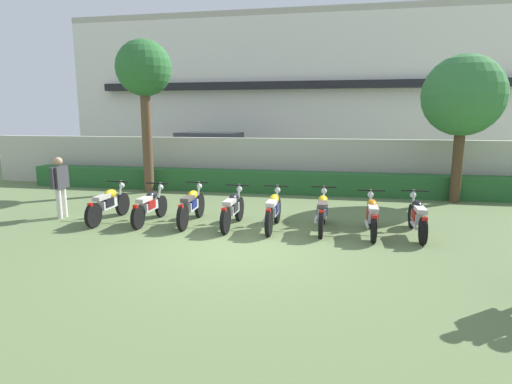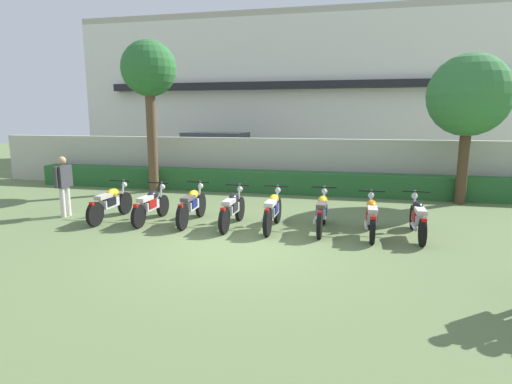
{
  "view_description": "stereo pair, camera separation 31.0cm",
  "coord_description": "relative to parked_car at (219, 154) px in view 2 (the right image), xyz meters",
  "views": [
    {
      "loc": [
        1.9,
        -7.95,
        2.64
      ],
      "look_at": [
        0.0,
        1.84,
        0.81
      ],
      "focal_mm": 29.28,
      "sensor_mm": 36.0,
      "label": 1
    },
    {
      "loc": [
        2.21,
        -7.88,
        2.64
      ],
      "look_at": [
        0.0,
        1.84,
        0.81
      ],
      "focal_mm": 29.28,
      "sensor_mm": 36.0,
      "label": 2
    }
  ],
  "objects": [
    {
      "name": "tree_near_inspector",
      "position": [
        -0.94,
        -4.59,
        3.11
      ],
      "size": [
        1.85,
        1.85,
        5.12
      ],
      "color": "brown",
      "rests_on": "ground"
    },
    {
      "name": "compound_wall",
      "position": [
        3.56,
        -3.16,
        -0.02
      ],
      "size": [
        23.15,
        0.3,
        1.84
      ],
      "primitive_type": "cube",
      "color": "#BCB7A8",
      "rests_on": "ground"
    },
    {
      "name": "motorcycle_in_row_1",
      "position": [
        0.94,
        -8.54,
        -0.5
      ],
      "size": [
        0.6,
        1.81,
        0.94
      ],
      "rotation": [
        0.0,
        0.0,
        1.54
      ],
      "color": "black",
      "rests_on": "ground"
    },
    {
      "name": "motorcycle_in_row_2",
      "position": [
        1.98,
        -8.42,
        -0.48
      ],
      "size": [
        0.6,
        1.97,
        0.97
      ],
      "rotation": [
        0.0,
        0.0,
        1.6
      ],
      "color": "black",
      "rests_on": "ground"
    },
    {
      "name": "motorcycle_in_row_7",
      "position": [
        7.27,
        -8.47,
        -0.5
      ],
      "size": [
        0.6,
        1.92,
        0.94
      ],
      "rotation": [
        0.0,
        0.0,
        1.57
      ],
      "color": "black",
      "rests_on": "ground"
    },
    {
      "name": "motorcycle_in_row_4",
      "position": [
        4.04,
        -8.54,
        -0.48
      ],
      "size": [
        0.6,
        1.84,
        0.97
      ],
      "rotation": [
        0.0,
        0.0,
        1.56
      ],
      "color": "black",
      "rests_on": "ground"
    },
    {
      "name": "inspector_person",
      "position": [
        -1.53,
        -8.51,
        -0.0
      ],
      "size": [
        0.22,
        0.65,
        1.59
      ],
      "color": "silver",
      "rests_on": "ground"
    },
    {
      "name": "building",
      "position": [
        3.56,
        6.14,
        2.94
      ],
      "size": [
        24.37,
        6.5,
        7.74
      ],
      "color": "white",
      "rests_on": "ground"
    },
    {
      "name": "motorcycle_in_row_0",
      "position": [
        -0.16,
        -8.59,
        -0.49
      ],
      "size": [
        0.6,
        1.93,
        0.96
      ],
      "rotation": [
        0.0,
        0.0,
        1.55
      ],
      "color": "black",
      "rests_on": "ground"
    },
    {
      "name": "tree_far_side",
      "position": [
        9.06,
        -4.44,
        2.25
      ],
      "size": [
        2.38,
        2.38,
        4.41
      ],
      "color": "#4C3823",
      "rests_on": "ground"
    },
    {
      "name": "motorcycle_in_row_5",
      "position": [
        5.18,
        -8.44,
        -0.48
      ],
      "size": [
        0.6,
        1.87,
        0.97
      ],
      "rotation": [
        0.0,
        0.0,
        1.56
      ],
      "color": "black",
      "rests_on": "ground"
    },
    {
      "name": "motorcycle_in_row_6",
      "position": [
        6.28,
        -8.6,
        -0.49
      ],
      "size": [
        0.6,
        1.79,
        0.95
      ],
      "rotation": [
        0.0,
        0.0,
        1.57
      ],
      "color": "black",
      "rests_on": "ground"
    },
    {
      "name": "ground",
      "position": [
        3.56,
        -10.03,
        -0.94
      ],
      "size": [
        60.0,
        60.0,
        0.0
      ],
      "primitive_type": "plane",
      "color": "#607547"
    },
    {
      "name": "hedge_row",
      "position": [
        3.56,
        -3.86,
        -0.57
      ],
      "size": [
        18.52,
        0.7,
        0.74
      ],
      "primitive_type": "cube",
      "color": "#28602D",
      "rests_on": "ground"
    },
    {
      "name": "motorcycle_in_row_3",
      "position": [
        3.06,
        -8.54,
        -0.49
      ],
      "size": [
        0.6,
        1.86,
        0.96
      ],
      "rotation": [
        0.0,
        0.0,
        1.55
      ],
      "color": "black",
      "rests_on": "ground"
    },
    {
      "name": "parked_car",
      "position": [
        0.0,
        0.0,
        0.0
      ],
      "size": [
        4.63,
        2.37,
        1.89
      ],
      "rotation": [
        0.0,
        0.0,
        -0.08
      ],
      "color": "navy",
      "rests_on": "ground"
    }
  ]
}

